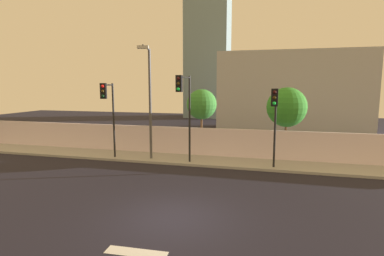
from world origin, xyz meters
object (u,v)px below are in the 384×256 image
at_px(street_lamp_curbside, 149,94).
at_px(traffic_light_center, 184,100).
at_px(roadside_tree_leftmost, 202,104).
at_px(traffic_light_right, 108,104).
at_px(roadside_tree_midleft, 287,107).
at_px(traffic_light_left, 275,111).

bearing_deg(street_lamp_curbside, traffic_light_center, -15.58).
xyz_separation_m(traffic_light_center, roadside_tree_leftmost, (0.15, 3.72, -0.45)).
distance_m(traffic_light_right, roadside_tree_midleft, 11.10).
distance_m(traffic_light_center, traffic_light_right, 4.75).
xyz_separation_m(traffic_light_center, roadside_tree_midleft, (5.69, 3.72, -0.54)).
bearing_deg(street_lamp_curbside, roadside_tree_midleft, 20.67).
relative_size(traffic_light_left, traffic_light_center, 0.86).
height_order(traffic_light_center, street_lamp_curbside, street_lamp_curbside).
bearing_deg(traffic_light_center, traffic_light_left, 1.01).
distance_m(traffic_light_left, street_lamp_curbside, 7.40).
bearing_deg(traffic_light_center, street_lamp_curbside, 164.42).
bearing_deg(traffic_light_left, roadside_tree_leftmost, 142.80).
bearing_deg(roadside_tree_leftmost, traffic_light_center, -92.31).
relative_size(traffic_light_left, street_lamp_curbside, 0.65).
relative_size(traffic_light_left, roadside_tree_midleft, 0.96).
xyz_separation_m(roadside_tree_leftmost, roadside_tree_midleft, (5.54, 0.00, -0.10)).
bearing_deg(roadside_tree_leftmost, roadside_tree_midleft, 0.00).
distance_m(traffic_light_left, roadside_tree_midleft, 3.71).
height_order(street_lamp_curbside, roadside_tree_leftmost, street_lamp_curbside).
relative_size(traffic_light_center, roadside_tree_leftmost, 1.14).
relative_size(traffic_light_left, traffic_light_right, 0.94).
bearing_deg(traffic_light_left, street_lamp_curbside, 175.46).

